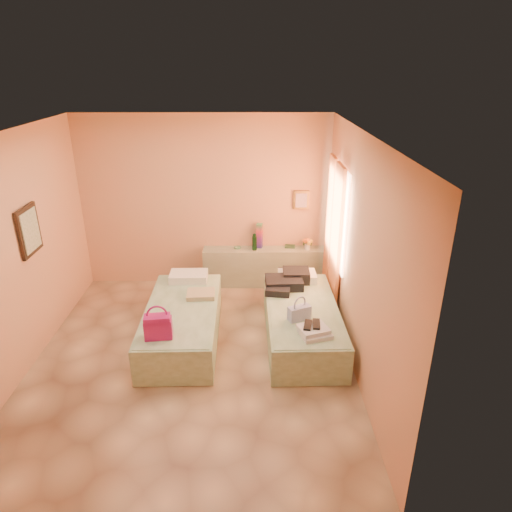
% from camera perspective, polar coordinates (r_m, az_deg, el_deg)
% --- Properties ---
extents(ground, '(4.50, 4.50, 0.00)m').
position_cam_1_polar(ground, '(6.04, -7.82, -12.54)').
color(ground, tan).
rests_on(ground, ground).
extents(room_walls, '(4.02, 4.51, 2.81)m').
position_cam_1_polar(room_walls, '(5.72, -6.08, 5.58)').
color(room_walls, tan).
rests_on(room_walls, ground).
extents(headboard_ledge, '(2.05, 0.30, 0.65)m').
position_cam_1_polar(headboard_ledge, '(7.65, 1.14, -1.36)').
color(headboard_ledge, gray).
rests_on(headboard_ledge, ground).
extents(bed_left, '(0.93, 2.01, 0.50)m').
position_cam_1_polar(bed_left, '(6.30, -9.16, -8.27)').
color(bed_left, '#AFCEA6').
rests_on(bed_left, ground).
extents(bed_right, '(0.93, 2.01, 0.50)m').
position_cam_1_polar(bed_right, '(6.25, 5.75, -8.32)').
color(bed_right, '#AFCEA6').
rests_on(bed_right, ground).
extents(water_bottle, '(0.09, 0.09, 0.27)m').
position_cam_1_polar(water_bottle, '(7.44, -0.19, 1.72)').
color(water_bottle, '#14381A').
rests_on(water_bottle, headboard_ledge).
extents(rainbow_box, '(0.11, 0.11, 0.42)m').
position_cam_1_polar(rainbow_box, '(7.51, 0.44, 2.56)').
color(rainbow_box, '#AA1463').
rests_on(rainbow_box, headboard_ledge).
extents(small_dish, '(0.13, 0.13, 0.03)m').
position_cam_1_polar(small_dish, '(7.55, -2.34, 1.07)').
color(small_dish, '#4F9265').
rests_on(small_dish, headboard_ledge).
extents(green_book, '(0.18, 0.14, 0.03)m').
position_cam_1_polar(green_book, '(7.61, 4.27, 1.21)').
color(green_book, '#25462C').
rests_on(green_book, headboard_ledge).
extents(flower_vase, '(0.18, 0.18, 0.23)m').
position_cam_1_polar(flower_vase, '(7.52, 6.46, 1.65)').
color(flower_vase, silver).
rests_on(flower_vase, headboard_ledge).
extents(magenta_handbag, '(0.34, 0.22, 0.30)m').
position_cam_1_polar(magenta_handbag, '(5.51, -12.14, -8.56)').
color(magenta_handbag, '#AA1463').
rests_on(magenta_handbag, bed_left).
extents(khaki_garment, '(0.39, 0.32, 0.07)m').
position_cam_1_polar(khaki_garment, '(6.38, -6.91, -4.77)').
color(khaki_garment, tan).
rests_on(khaki_garment, bed_left).
extents(clothes_pile, '(0.58, 0.58, 0.17)m').
position_cam_1_polar(clothes_pile, '(6.59, 3.93, -3.17)').
color(clothes_pile, black).
rests_on(clothes_pile, bed_right).
extents(blue_handbag, '(0.31, 0.23, 0.18)m').
position_cam_1_polar(blue_handbag, '(5.80, 5.43, -7.10)').
color(blue_handbag, '#4255A0').
rests_on(blue_handbag, bed_right).
extents(towel_stack, '(0.42, 0.39, 0.10)m').
position_cam_1_polar(towel_stack, '(5.52, 7.40, -9.36)').
color(towel_stack, silver).
rests_on(towel_stack, bed_right).
extents(sandal_pair, '(0.22, 0.26, 0.02)m').
position_cam_1_polar(sandal_pair, '(5.53, 7.04, -8.55)').
color(sandal_pair, black).
rests_on(sandal_pair, towel_stack).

